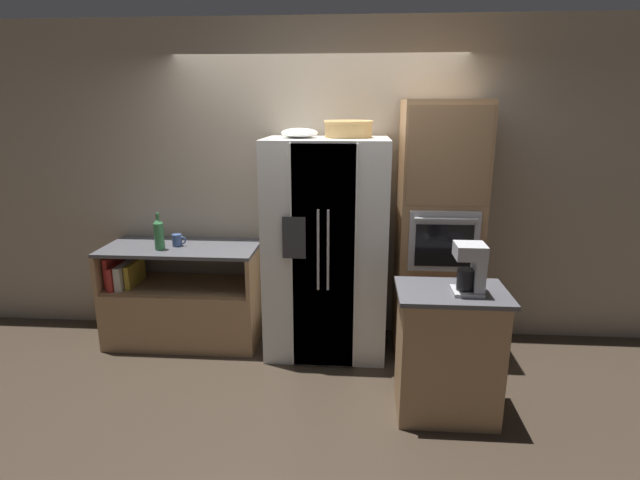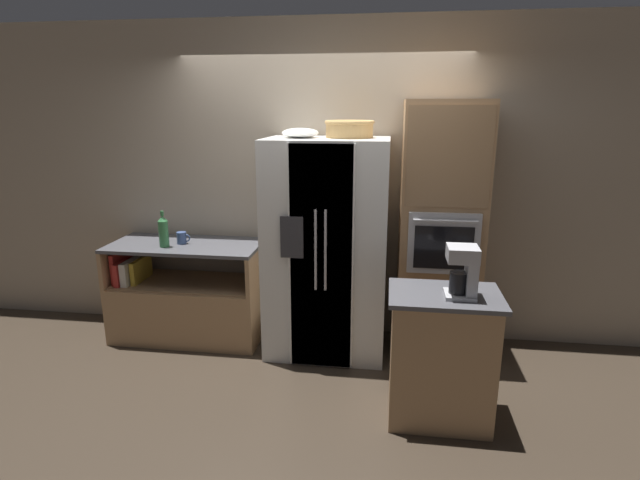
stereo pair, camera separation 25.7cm
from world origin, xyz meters
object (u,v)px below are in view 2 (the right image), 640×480
at_px(refrigerator, 327,248).
at_px(bottle_tall, 163,231).
at_px(wicker_basket, 349,128).
at_px(coffee_maker, 465,270).
at_px(wall_oven, 440,233).
at_px(mug, 182,238).
at_px(fruit_bowl, 300,133).

relative_size(refrigerator, bottle_tall, 5.74).
bearing_deg(wicker_basket, coffee_maker, -51.18).
distance_m(refrigerator, wall_oven, 0.94).
xyz_separation_m(wall_oven, coffee_maker, (0.06, -1.03, 0.02)).
relative_size(wicker_basket, coffee_maker, 1.21).
height_order(refrigerator, wicker_basket, wicker_basket).
distance_m(wall_oven, wicker_basket, 1.13).
xyz_separation_m(mug, coffee_maker, (2.30, -1.02, 0.14)).
xyz_separation_m(wall_oven, fruit_bowl, (-1.15, -0.08, 0.80)).
bearing_deg(bottle_tall, wicker_basket, 4.17).
distance_m(wicker_basket, bottle_tall, 1.82).
relative_size(wall_oven, bottle_tall, 6.68).
height_order(wicker_basket, mug, wicker_basket).
height_order(refrigerator, wall_oven, wall_oven).
distance_m(wall_oven, mug, 2.24).
height_order(refrigerator, mug, refrigerator).
bearing_deg(coffee_maker, fruit_bowl, 141.77).
height_order(refrigerator, bottle_tall, refrigerator).
xyz_separation_m(wicker_basket, fruit_bowl, (-0.39, -0.07, -0.04)).
distance_m(refrigerator, bottle_tall, 1.43).
bearing_deg(refrigerator, wicker_basket, 17.99).
relative_size(wicker_basket, fruit_bowl, 1.35).
bearing_deg(wall_oven, bottle_tall, -176.90).
distance_m(wall_oven, bottle_tall, 2.35).
distance_m(fruit_bowl, mug, 1.43).
xyz_separation_m(refrigerator, mug, (-1.31, 0.06, 0.03)).
height_order(wall_oven, coffee_maker, wall_oven).
bearing_deg(fruit_bowl, bottle_tall, -177.67).
bearing_deg(wall_oven, wicker_basket, -179.17).
bearing_deg(wicker_basket, refrigerator, -162.01).
distance_m(wicker_basket, coffee_maker, 1.54).
bearing_deg(mug, fruit_bowl, -3.61).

